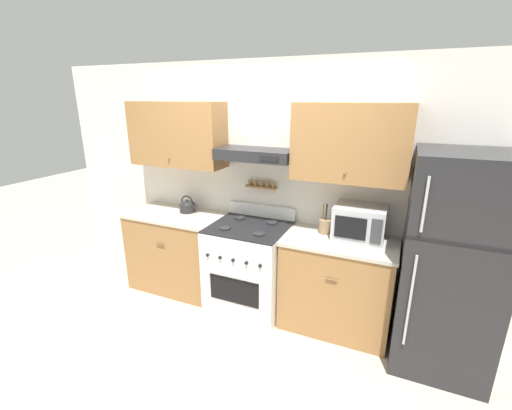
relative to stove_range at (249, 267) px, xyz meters
The scene contains 9 objects.
ground_plane 0.54m from the stove_range, 90.00° to the right, with size 16.00×16.00×0.00m, color #B2A38E.
wall_back 1.02m from the stove_range, 92.78° to the left, with size 5.20×0.46×2.55m.
counter_left 0.95m from the stove_range, behind, with size 1.11×0.62×0.92m.
counter_right 0.91m from the stove_range, ahead, with size 1.04×0.62×0.92m.
stove_range is the anchor object (origin of this frame).
refrigerator 1.85m from the stove_range, ahead, with size 0.72×0.79×1.81m.
tea_kettle 1.01m from the stove_range, 168.67° to the left, with size 0.23×0.18×0.19m.
microwave 1.23m from the stove_range, 10.20° to the left, with size 0.46×0.40×0.31m.
utensil_crock 0.92m from the stove_range, 13.15° to the left, with size 0.12×0.12×0.29m.
Camera 1 is at (1.36, -2.68, 2.19)m, focal length 24.00 mm.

